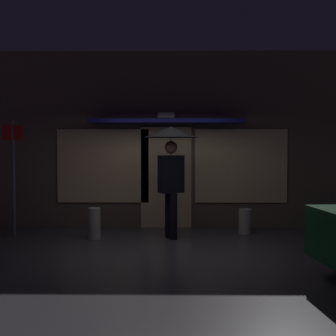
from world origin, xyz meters
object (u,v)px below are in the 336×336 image
at_px(street_sign_post, 13,170).
at_px(person_with_umbrella, 171,151).
at_px(sidewalk_bollard, 245,221).
at_px(sidewalk_bollard_2, 94,223).

bearing_deg(street_sign_post, person_with_umbrella, -2.78).
height_order(street_sign_post, sidewalk_bollard, street_sign_post).
bearing_deg(sidewalk_bollard, sidewalk_bollard_2, -168.47).
relative_size(person_with_umbrella, sidewalk_bollard, 4.29).
relative_size(person_with_umbrella, street_sign_post, 0.94).
xyz_separation_m(person_with_umbrella, street_sign_post, (-3.09, 0.15, -0.37)).
height_order(person_with_umbrella, sidewalk_bollard, person_with_umbrella).
height_order(person_with_umbrella, street_sign_post, street_sign_post).
bearing_deg(sidewalk_bollard, person_with_umbrella, -160.45).
bearing_deg(person_with_umbrella, sidewalk_bollard, 173.05).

